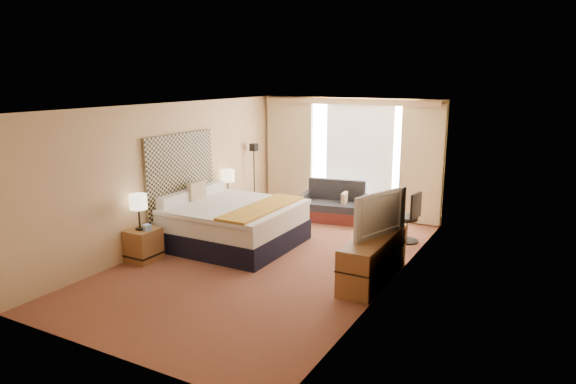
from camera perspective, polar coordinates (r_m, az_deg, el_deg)
The scene contains 21 objects.
floor at distance 8.84m, azimuth -1.98°, elevation -7.53°, with size 4.20×7.00×0.02m, color #5B1A1C.
ceiling at distance 8.30m, azimuth -2.12°, elevation 9.56°, with size 4.20×7.00×0.02m, color silver.
wall_back at distance 11.57m, azimuth 6.84°, elevation 3.92°, with size 4.20×0.02×2.60m, color #D1B280.
wall_front at distance 5.85m, azimuth -19.89°, elevation -5.60°, with size 4.20×0.02×2.60m, color #D1B280.
wall_left at distance 9.69m, azimuth -12.79°, elevation 1.97°, with size 0.02×7.00×2.60m, color #D1B280.
wall_right at distance 7.64m, azimuth 11.63°, elevation -0.84°, with size 0.02×7.00×2.60m, color #D1B280.
headboard at distance 9.82m, azimuth -11.84°, elevation 2.03°, with size 0.06×1.85×1.50m, color black.
nightstand_left at distance 9.05m, azimuth -15.76°, elevation -5.68°, with size 0.45×0.52×0.55m, color brown.
nightstand_right at distance 10.89m, azimuth -6.59°, elevation -2.15°, with size 0.45×0.52×0.55m, color brown.
media_dresser at distance 7.99m, azimuth 9.47°, elevation -7.26°, with size 0.50×1.80×0.70m, color brown.
window at distance 11.45m, azimuth 7.95°, elevation 3.89°, with size 2.30×0.02×2.30m, color white.
curtains at distance 11.45m, azimuth 6.63°, elevation 4.38°, with size 4.12×0.19×2.56m.
bed at distance 9.56m, azimuth -6.33°, elevation -3.46°, with size 2.27×2.08×1.10m.
loveseat at distance 11.17m, azimuth 5.16°, elevation -1.70°, with size 1.47×0.95×0.85m.
floor_lamp at distance 11.58m, azimuth -3.80°, elevation 3.10°, with size 0.20×0.20×1.59m.
desk_chair at distance 9.87m, azimuth 13.33°, elevation -3.07°, with size 0.47×0.47×0.96m.
lamp_left at distance 8.82m, azimuth -16.30°, elevation -1.13°, with size 0.29×0.29×0.61m.
lamp_right at distance 10.81m, azimuth -6.73°, elevation 1.75°, with size 0.28×0.28×0.60m.
tissue_box at distance 8.87m, azimuth -15.39°, elevation -3.82°, with size 0.11×0.11×0.10m, color #8BAED7.
telephone at distance 10.81m, azimuth -6.41°, elevation -0.56°, with size 0.18×0.14×0.07m, color black.
television at distance 7.91m, azimuth 9.58°, elevation -2.26°, with size 1.18×0.15×0.68m, color black.
Camera 1 is at (4.23, -7.12, 3.07)m, focal length 32.00 mm.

